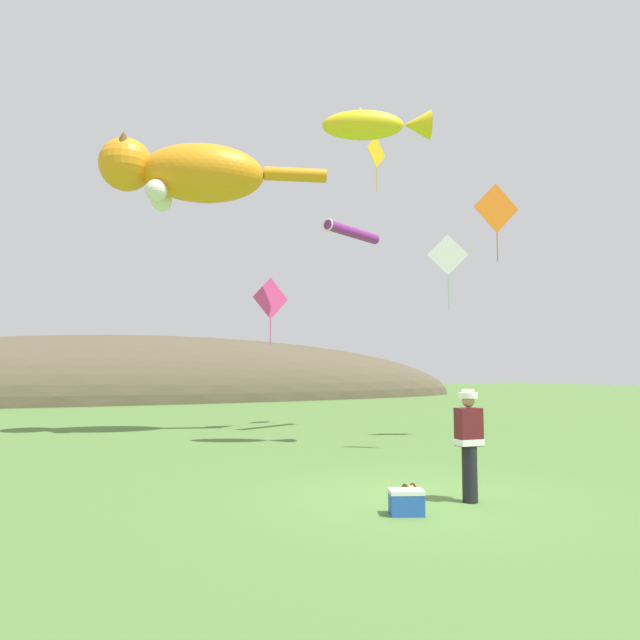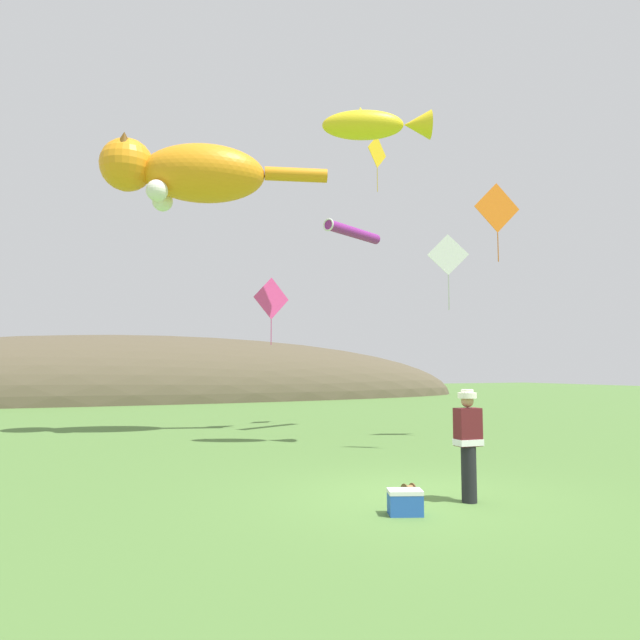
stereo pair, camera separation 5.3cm
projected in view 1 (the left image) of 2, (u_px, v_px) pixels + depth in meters
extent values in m
plane|color=#517A38|center=(421.00, 497.00, 9.37)|extent=(120.00, 120.00, 0.00)
ellipsoid|color=brown|center=(147.00, 400.00, 38.90)|extent=(49.39, 12.58, 8.81)
cylinder|color=black|center=(470.00, 474.00, 9.05)|extent=(0.24, 0.24, 0.88)
cube|color=#59191E|center=(469.00, 427.00, 9.11)|extent=(0.42, 0.27, 0.60)
cube|color=white|center=(469.00, 442.00, 9.09)|extent=(0.44, 0.29, 0.10)
sphere|color=tan|center=(468.00, 401.00, 9.15)|extent=(0.20, 0.20, 0.20)
cylinder|color=silver|center=(468.00, 395.00, 9.15)|extent=(0.30, 0.30, 0.09)
cylinder|color=silver|center=(468.00, 392.00, 9.16)|extent=(0.20, 0.20, 0.07)
cylinder|color=olive|center=(409.00, 491.00, 9.32)|extent=(0.15, 0.18, 0.18)
cylinder|color=brown|center=(406.00, 491.00, 9.28)|extent=(0.02, 0.24, 0.24)
cylinder|color=brown|center=(413.00, 490.00, 9.35)|extent=(0.02, 0.24, 0.24)
cube|color=blue|center=(406.00, 504.00, 8.24)|extent=(0.57, 0.48, 0.30)
cube|color=white|center=(406.00, 492.00, 8.26)|extent=(0.58, 0.49, 0.06)
ellipsoid|color=orange|center=(203.00, 174.00, 18.71)|extent=(4.42, 3.17, 1.90)
ellipsoid|color=white|center=(197.00, 183.00, 18.66)|extent=(2.81, 1.86, 1.04)
sphere|color=orange|center=(126.00, 165.00, 18.42)|extent=(1.71, 1.71, 1.71)
cone|color=#55330A|center=(123.00, 140.00, 18.01)|extent=(0.76, 0.76, 0.57)
cone|color=#55330A|center=(129.00, 151.00, 18.93)|extent=(0.76, 0.76, 0.57)
sphere|color=white|center=(156.00, 190.00, 17.90)|extent=(0.68, 0.68, 0.68)
sphere|color=white|center=(162.00, 201.00, 19.03)|extent=(0.68, 0.68, 0.68)
cylinder|color=orange|center=(295.00, 175.00, 19.10)|extent=(2.13, 1.05, 0.46)
ellipsoid|color=yellow|center=(363.00, 125.00, 15.55)|extent=(2.37, 1.71, 0.79)
cone|color=yellow|center=(417.00, 125.00, 15.53)|extent=(0.99, 1.02, 0.79)
cone|color=yellow|center=(360.00, 113.00, 15.57)|extent=(0.49, 0.49, 0.37)
sphere|color=black|center=(336.00, 127.00, 15.83)|extent=(0.18, 0.18, 0.18)
cylinder|color=#8C268C|center=(353.00, 232.00, 19.82)|extent=(2.66, 1.54, 0.36)
torus|color=white|center=(328.00, 225.00, 18.75)|extent=(0.24, 0.42, 0.44)
cube|color=white|center=(448.00, 255.00, 14.65)|extent=(0.96, 0.51, 1.07)
cylinder|color=black|center=(447.00, 255.00, 14.66)|extent=(0.64, 0.34, 0.02)
cube|color=#A9A9A9|center=(448.00, 293.00, 14.57)|extent=(0.03, 0.02, 0.90)
cube|color=#E53F8C|center=(271.00, 298.00, 20.10)|extent=(1.44, 0.39, 1.49)
cylinder|color=black|center=(270.00, 298.00, 20.11)|extent=(0.97, 0.27, 0.02)
cube|color=#A02C62|center=(270.00, 332.00, 20.00)|extent=(0.03, 0.02, 0.90)
cube|color=orange|center=(496.00, 208.00, 17.38)|extent=(1.52, 0.29, 1.54)
cylinder|color=black|center=(496.00, 208.00, 17.39)|extent=(1.02, 0.20, 0.02)
cube|color=#A95011|center=(497.00, 247.00, 17.28)|extent=(0.03, 0.01, 0.90)
cube|color=yellow|center=(376.00, 152.00, 21.05)|extent=(1.09, 0.58, 1.22)
cylinder|color=black|center=(376.00, 152.00, 21.06)|extent=(0.74, 0.39, 0.02)
cube|color=#A98511|center=(377.00, 180.00, 20.96)|extent=(0.03, 0.02, 0.90)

